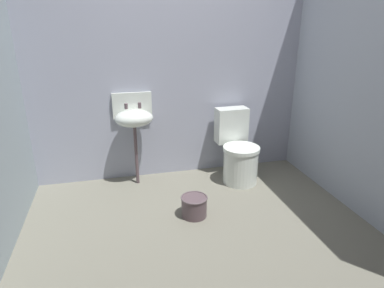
% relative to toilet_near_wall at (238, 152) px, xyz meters
% --- Properties ---
extents(ground_plane, '(3.41, 2.95, 0.08)m').
position_rel_toilet_near_wall_xyz_m(ground_plane, '(-0.68, -0.93, -0.36)').
color(ground_plane, slate).
extents(wall_back, '(3.41, 0.10, 2.27)m').
position_rel_toilet_near_wall_xyz_m(wall_back, '(-0.68, 0.40, 0.82)').
color(wall_back, '#A0A3B7').
rests_on(wall_back, ground).
extents(wall_right, '(0.10, 2.75, 2.27)m').
position_rel_toilet_near_wall_xyz_m(wall_right, '(0.88, -0.83, 0.82)').
color(wall_right, '#9DA6B4').
rests_on(wall_right, ground).
extents(toilet_near_wall, '(0.42, 0.61, 0.78)m').
position_rel_toilet_near_wall_xyz_m(toilet_near_wall, '(0.00, 0.00, 0.00)').
color(toilet_near_wall, silver).
rests_on(toilet_near_wall, ground).
extents(sink, '(0.42, 0.35, 0.99)m').
position_rel_toilet_near_wall_xyz_m(sink, '(-1.11, 0.19, 0.43)').
color(sink, '#56444A').
rests_on(sink, ground).
extents(bucket, '(0.25, 0.25, 0.20)m').
position_rel_toilet_near_wall_xyz_m(bucket, '(-0.67, -0.64, -0.22)').
color(bucket, '#56444A').
rests_on(bucket, ground).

